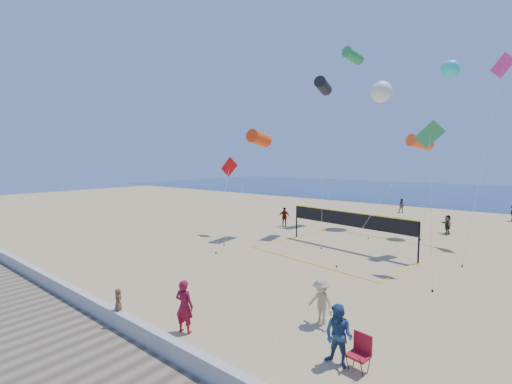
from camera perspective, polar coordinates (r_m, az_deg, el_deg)
The scene contains 22 objects.
ground at distance 13.98m, azimuth -5.66°, elevation -19.71°, with size 120.00×120.00×0.00m, color tan.
ocean at distance 71.82m, azimuth 31.42°, elevation -0.12°, with size 140.00×50.00×0.03m, color navy.
seawall at distance 12.12m, azimuth -16.46°, elevation -22.50°, with size 32.00×0.30×0.60m, color silver.
boardwalk at distance 11.41m, azimuth -25.65°, elevation -26.38°, with size 32.00×3.60×0.03m, color #7B6953.
woman at distance 12.58m, azimuth -11.86°, elevation -18.14°, with size 0.68×0.44×1.85m, color maroon.
toddler at distance 13.61m, azimuth -21.99°, elevation -16.26°, with size 0.38×0.25×0.78m, color brown.
bystander_a at distance 10.89m, azimuth 13.61°, elevation -22.25°, with size 0.88×0.68×1.80m, color navy.
bystander_b at distance 13.08m, azimuth 10.75°, elevation -17.57°, with size 1.09×0.63×1.69m, color tan.
far_person_0 at distance 30.60m, azimuth 4.73°, elevation -4.16°, with size 1.01×0.42×1.72m, color gray.
far_person_1 at distance 31.41m, azimuth 29.27°, elevation -4.76°, with size 1.42×0.45×1.53m, color gray.
far_person_3 at distance 41.57m, azimuth 23.14°, elevation -2.16°, with size 0.76×0.59×1.56m, color gray.
camp_chair at distance 11.00m, azimuth 17.01°, elevation -23.90°, with size 0.63×0.75×1.15m.
volleyball_net at distance 23.67m, azimuth 15.23°, elevation -5.05°, with size 10.59×10.47×2.49m.
kite_0 at distance 26.21m, azimuth 0.52°, elevation 8.90°, with size 1.35×5.13×8.18m.
kite_1 at distance 28.59m, azimuth 11.13°, elevation 16.94°, with size 3.24×5.78×12.30m.
kite_2 at distance 23.62m, azimuth 25.64°, elevation 7.45°, with size 3.38×6.85×7.51m.
kite_3 at distance 26.93m, azimuth -4.58°, elevation 3.63°, with size 4.22×5.02×6.19m.
kite_4 at distance 20.05m, azimuth 27.00°, elevation 7.36°, with size 1.86×3.43×7.99m.
kite_5 at distance 29.38m, azimuth 35.62°, elevation 15.42°, with size 1.55×8.16×13.19m.
kite_6 at distance 32.98m, azimuth 20.16°, elevation 15.39°, with size 2.60×6.95×12.76m.
kite_7 at distance 31.80m, azimuth 29.63°, elevation 17.40°, with size 1.69×4.58×13.58m.
kite_8 at distance 34.87m, azimuth 15.86°, elevation 20.98°, with size 1.32×6.63×16.07m.
Camera 1 is at (8.89, -9.02, 5.93)m, focal length 24.00 mm.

